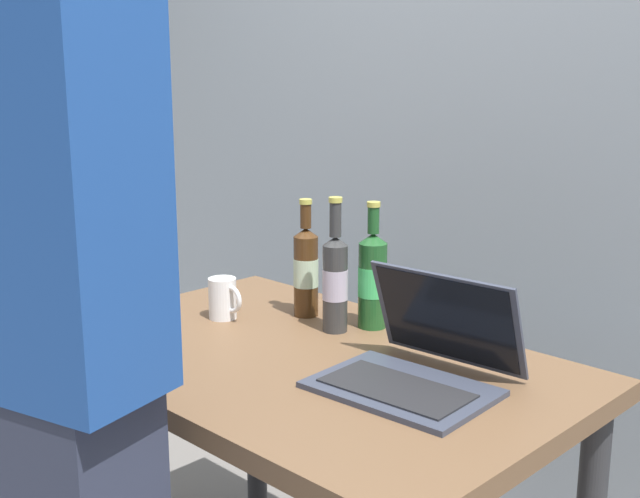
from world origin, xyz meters
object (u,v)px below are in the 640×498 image
(beer_bottle_green, at_px, (373,278))
(coffee_mug, at_px, (223,298))
(person_figure, at_px, (42,375))
(laptop, at_px, (419,361))
(beer_bottle_brown, at_px, (306,269))
(beer_bottle_amber, at_px, (335,280))

(beer_bottle_green, xyz_separation_m, coffee_mug, (-0.31, -0.21, -0.07))
(beer_bottle_green, xyz_separation_m, person_figure, (0.00, -0.86, -0.01))
(laptop, height_order, beer_bottle_green, beer_bottle_green)
(beer_bottle_green, bearing_deg, laptop, -34.44)
(beer_bottle_brown, xyz_separation_m, coffee_mug, (-0.13, -0.17, -0.07))
(beer_bottle_brown, bearing_deg, beer_bottle_green, 14.51)
(laptop, distance_m, beer_bottle_green, 0.38)
(beer_bottle_amber, height_order, coffee_mug, beer_bottle_amber)
(person_figure, bearing_deg, beer_bottle_brown, 102.91)
(beer_bottle_green, distance_m, coffee_mug, 0.38)
(beer_bottle_green, bearing_deg, beer_bottle_brown, -165.49)
(beer_bottle_green, distance_m, beer_bottle_brown, 0.19)
(beer_bottle_brown, bearing_deg, person_figure, -77.09)
(laptop, relative_size, person_figure, 0.21)
(beer_bottle_green, bearing_deg, coffee_mug, -145.84)
(laptop, distance_m, beer_bottle_amber, 0.38)
(laptop, relative_size, beer_bottle_amber, 1.10)
(beer_bottle_green, height_order, beer_bottle_amber, beer_bottle_amber)
(laptop, height_order, beer_bottle_amber, beer_bottle_amber)
(laptop, distance_m, person_figure, 0.72)
(person_figure, xyz_separation_m, coffee_mug, (-0.32, 0.64, -0.06))
(beer_bottle_green, xyz_separation_m, beer_bottle_brown, (-0.18, -0.05, -0.00))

